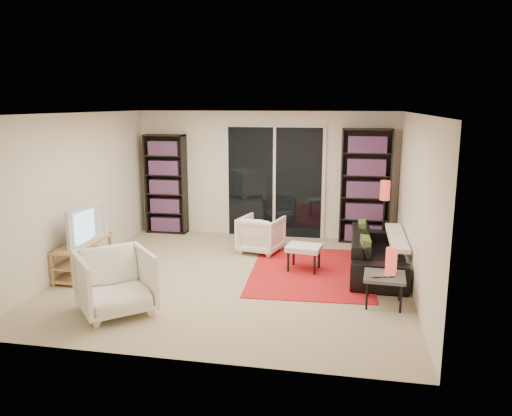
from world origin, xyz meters
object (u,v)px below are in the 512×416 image
Objects in this scene: bookshelf_right at (365,186)px; armchair_front at (115,282)px; bookshelf_left at (166,184)px; sofa at (377,253)px; side_table at (384,278)px; floor_lamp at (385,199)px; armchair_back at (261,234)px; tv_stand at (83,257)px; ottoman at (304,249)px.

bookshelf_right is 4.96m from armchair_front.
bookshelf_left is 4.41m from sofa.
side_table is 0.44× the size of floor_lamp.
tv_stand is at bearing 47.54° from armchair_back.
ottoman is 0.45× the size of floor_lamp.
bookshelf_left reaches higher than armchair_front.
armchair_back is at bearing 70.79° from sofa.
side_table is (0.02, -1.32, 0.06)m from sofa.
ottoman is 1.91m from floor_lamp.
bookshelf_left is 3.46× the size of ottoman.
floor_lamp is at bearing -153.86° from armchair_back.
armchair_back is (-1.76, -0.99, -0.73)m from bookshelf_right.
bookshelf_right is 3.08m from side_table.
bookshelf_left reaches higher than armchair_back.
tv_stand is 1.39× the size of armchair_front.
tv_stand reaches higher than ottoman.
bookshelf_left reaches higher than ottoman.
ottoman is (2.12, 2.02, -0.05)m from armchair_front.
floor_lamp is at bearing -7.21° from bookshelf_left.
ottoman is at bearing 13.41° from tv_stand.
sofa is at bearing -7.68° from armchair_front.
bookshelf_right is 2.15m from armchair_back.
armchair_back is 1.28× the size of side_table.
side_table is at bearing -36.52° from bookshelf_left.
sofa is (0.18, -1.68, -0.75)m from bookshelf_right.
ottoman is at bearing 134.34° from side_table.
bookshelf_left is 0.96× the size of sofa.
bookshelf_right is at bearing 9.96° from armchair_front.
side_table is at bearing -178.50° from sofa.
armchair_front reaches higher than tv_stand.
sofa is 2.93× the size of armchair_back.
armchair_front is at bearing -47.47° from tv_stand.
ottoman is (-1.11, -0.16, 0.04)m from sofa.
side_table is (1.13, -1.16, 0.02)m from ottoman.
armchair_back reaches higher than sofa.
sofa is 2.37× the size of armchair_front.
bookshelf_left is 4.20m from floor_lamp.
floor_lamp is (4.51, 2.09, 0.67)m from tv_stand.
side_table is at bearing -26.88° from armchair_front.
side_table is at bearing -92.70° from floor_lamp.
bookshelf_left reaches higher than side_table.
armchair_back reaches higher than ottoman.
bookshelf_left reaches higher than floor_lamp.
armchair_back is 2.81m from side_table.
floor_lamp is at bearing -59.09° from bookshelf_right.
bookshelf_left is at bearing -11.57° from armchair_back.
side_table is (3.26, 0.86, -0.03)m from armchair_front.
bookshelf_right reaches higher than floor_lamp.
sofa is 3.62× the size of ottoman.
sofa is 3.76× the size of side_table.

